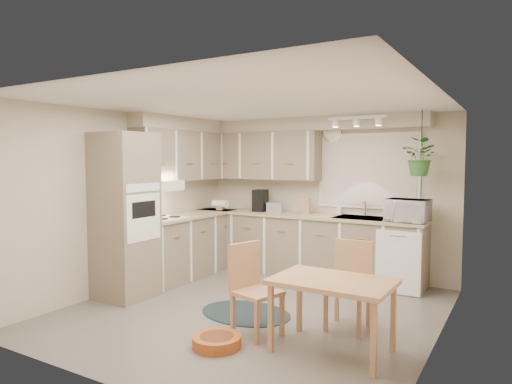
# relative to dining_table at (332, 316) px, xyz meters

# --- Properties ---
(floor) EXTENTS (4.20, 4.20, 0.00)m
(floor) POSITION_rel_dining_table_xyz_m (-1.21, 0.62, -0.34)
(floor) COLOR slate
(floor) RESTS_ON ground
(ceiling) EXTENTS (4.20, 4.20, 0.00)m
(ceiling) POSITION_rel_dining_table_xyz_m (-1.21, 0.62, 2.06)
(ceiling) COLOR white
(ceiling) RESTS_ON wall_back
(wall_back) EXTENTS (4.00, 0.04, 2.40)m
(wall_back) POSITION_rel_dining_table_xyz_m (-1.21, 2.72, 0.86)
(wall_back) COLOR beige
(wall_back) RESTS_ON floor
(wall_front) EXTENTS (4.00, 0.04, 2.40)m
(wall_front) POSITION_rel_dining_table_xyz_m (-1.21, -1.48, 0.86)
(wall_front) COLOR beige
(wall_front) RESTS_ON floor
(wall_left) EXTENTS (0.04, 4.20, 2.40)m
(wall_left) POSITION_rel_dining_table_xyz_m (-3.21, 0.62, 0.86)
(wall_left) COLOR beige
(wall_left) RESTS_ON floor
(wall_right) EXTENTS (0.04, 4.20, 2.40)m
(wall_right) POSITION_rel_dining_table_xyz_m (0.79, 0.62, 0.86)
(wall_right) COLOR beige
(wall_right) RESTS_ON floor
(base_cab_left) EXTENTS (0.60, 1.85, 0.90)m
(base_cab_left) POSITION_rel_dining_table_xyz_m (-2.91, 1.49, 0.11)
(base_cab_left) COLOR gray
(base_cab_left) RESTS_ON floor
(base_cab_back) EXTENTS (3.60, 0.60, 0.90)m
(base_cab_back) POSITION_rel_dining_table_xyz_m (-1.41, 2.42, 0.11)
(base_cab_back) COLOR gray
(base_cab_back) RESTS_ON floor
(counter_left) EXTENTS (0.64, 1.89, 0.04)m
(counter_left) POSITION_rel_dining_table_xyz_m (-2.90, 1.49, 0.58)
(counter_left) COLOR tan
(counter_left) RESTS_ON base_cab_left
(counter_back) EXTENTS (3.64, 0.64, 0.04)m
(counter_back) POSITION_rel_dining_table_xyz_m (-1.41, 2.41, 0.58)
(counter_back) COLOR tan
(counter_back) RESTS_ON base_cab_back
(oven_stack) EXTENTS (0.65, 0.65, 2.10)m
(oven_stack) POSITION_rel_dining_table_xyz_m (-2.89, 0.24, 0.71)
(oven_stack) COLOR gray
(oven_stack) RESTS_ON floor
(wall_oven_face) EXTENTS (0.02, 0.56, 0.58)m
(wall_oven_face) POSITION_rel_dining_table_xyz_m (-2.57, 0.24, 0.71)
(wall_oven_face) COLOR white
(wall_oven_face) RESTS_ON oven_stack
(upper_cab_left) EXTENTS (0.35, 2.00, 0.75)m
(upper_cab_left) POSITION_rel_dining_table_xyz_m (-3.04, 1.62, 1.49)
(upper_cab_left) COLOR gray
(upper_cab_left) RESTS_ON wall_left
(upper_cab_back) EXTENTS (2.00, 0.35, 0.75)m
(upper_cab_back) POSITION_rel_dining_table_xyz_m (-2.21, 2.54, 1.49)
(upper_cab_back) COLOR gray
(upper_cab_back) RESTS_ON wall_back
(soffit_left) EXTENTS (0.30, 2.00, 0.20)m
(soffit_left) POSITION_rel_dining_table_xyz_m (-3.06, 1.62, 1.96)
(soffit_left) COLOR beige
(soffit_left) RESTS_ON wall_left
(soffit_back) EXTENTS (3.60, 0.30, 0.20)m
(soffit_back) POSITION_rel_dining_table_xyz_m (-1.41, 2.57, 1.96)
(soffit_back) COLOR beige
(soffit_back) RESTS_ON wall_back
(cooktop) EXTENTS (0.52, 0.58, 0.02)m
(cooktop) POSITION_rel_dining_table_xyz_m (-2.89, 0.92, 0.61)
(cooktop) COLOR white
(cooktop) RESTS_ON counter_left
(range_hood) EXTENTS (0.40, 0.60, 0.14)m
(range_hood) POSITION_rel_dining_table_xyz_m (-2.91, 0.92, 1.06)
(range_hood) COLOR white
(range_hood) RESTS_ON upper_cab_left
(window_blinds) EXTENTS (1.40, 0.02, 1.00)m
(window_blinds) POSITION_rel_dining_table_xyz_m (-0.51, 2.69, 1.26)
(window_blinds) COLOR white
(window_blinds) RESTS_ON wall_back
(window_frame) EXTENTS (1.50, 0.02, 1.10)m
(window_frame) POSITION_rel_dining_table_xyz_m (-0.51, 2.70, 1.26)
(window_frame) COLOR white
(window_frame) RESTS_ON wall_back
(sink) EXTENTS (0.70, 0.48, 0.10)m
(sink) POSITION_rel_dining_table_xyz_m (-0.51, 2.42, 0.56)
(sink) COLOR #9EA1A6
(sink) RESTS_ON counter_back
(dishwasher_front) EXTENTS (0.58, 0.02, 0.83)m
(dishwasher_front) POSITION_rel_dining_table_xyz_m (0.09, 2.11, 0.09)
(dishwasher_front) COLOR white
(dishwasher_front) RESTS_ON base_cab_back
(track_light_bar) EXTENTS (0.80, 0.04, 0.04)m
(track_light_bar) POSITION_rel_dining_table_xyz_m (-0.51, 2.17, 1.99)
(track_light_bar) COLOR white
(track_light_bar) RESTS_ON ceiling
(wall_clock) EXTENTS (0.30, 0.03, 0.30)m
(wall_clock) POSITION_rel_dining_table_xyz_m (-1.06, 2.69, 1.84)
(wall_clock) COLOR gold
(wall_clock) RESTS_ON wall_back
(dining_table) EXTENTS (1.08, 0.73, 0.67)m
(dining_table) POSITION_rel_dining_table_xyz_m (0.00, 0.00, 0.00)
(dining_table) COLOR tan
(dining_table) RESTS_ON floor
(chair_left) EXTENTS (0.53, 0.53, 0.91)m
(chair_left) POSITION_rel_dining_table_xyz_m (-0.80, 0.01, 0.12)
(chair_left) COLOR tan
(chair_left) RESTS_ON floor
(chair_back) EXTENTS (0.44, 0.44, 0.91)m
(chair_back) POSITION_rel_dining_table_xyz_m (-0.07, 0.62, 0.12)
(chair_back) COLOR tan
(chair_back) RESTS_ON floor
(braided_rug) EXTENTS (1.16, 0.90, 0.01)m
(braided_rug) POSITION_rel_dining_table_xyz_m (-1.23, 0.49, -0.33)
(braided_rug) COLOR black
(braided_rug) RESTS_ON floor
(pet_bed) EXTENTS (0.56, 0.56, 0.11)m
(pet_bed) POSITION_rel_dining_table_xyz_m (-0.97, -0.45, -0.28)
(pet_bed) COLOR #B64724
(pet_bed) RESTS_ON floor
(microwave) EXTENTS (0.56, 0.34, 0.37)m
(microwave) POSITION_rel_dining_table_xyz_m (0.15, 2.32, 0.79)
(microwave) COLOR white
(microwave) RESTS_ON counter_back
(soap_bottle) EXTENTS (0.10, 0.19, 0.08)m
(soap_bottle) POSITION_rel_dining_table_xyz_m (-0.88, 2.57, 0.64)
(soap_bottle) COLOR white
(soap_bottle) RESTS_ON counter_back
(hanging_plant) EXTENTS (0.60, 0.63, 0.39)m
(hanging_plant) POSITION_rel_dining_table_xyz_m (0.31, 2.32, 1.41)
(hanging_plant) COLOR #326C2B
(hanging_plant) RESTS_ON ceiling
(coffee_maker) EXTENTS (0.23, 0.26, 0.35)m
(coffee_maker) POSITION_rel_dining_table_xyz_m (-2.16, 2.42, 0.78)
(coffee_maker) COLOR black
(coffee_maker) RESTS_ON counter_back
(toaster) EXTENTS (0.27, 0.18, 0.15)m
(toaster) POSITION_rel_dining_table_xyz_m (-1.89, 2.44, 0.68)
(toaster) COLOR #9EA1A6
(toaster) RESTS_ON counter_back
(knife_block) EXTENTS (0.13, 0.13, 0.24)m
(knife_block) POSITION_rel_dining_table_xyz_m (-1.37, 2.47, 0.72)
(knife_block) COLOR tan
(knife_block) RESTS_ON counter_back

